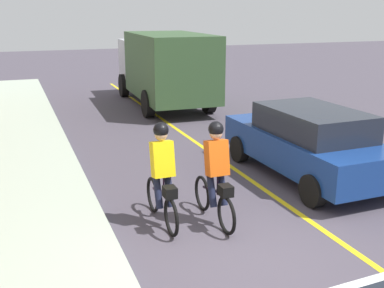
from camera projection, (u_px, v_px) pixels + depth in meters
The scene contains 6 objects.
ground_plane at pixel (249, 257), 7.16m from camera, with size 80.00×80.00×0.00m, color #47414D.
lane_line_centre at pixel (336, 239), 7.71m from camera, with size 36.00×0.12×0.01m, color yellow.
cyclist_lead at pixel (216, 174), 8.05m from camera, with size 1.71×0.36×1.83m.
cyclist_follow at pixel (162, 175), 7.99m from camera, with size 1.71×0.36×1.83m.
patrol_sedan at pixel (307, 141), 10.36m from camera, with size 4.43×1.99×1.58m.
box_truck_background at pixel (164, 66), 18.04m from camera, with size 6.79×2.73×2.78m.
Camera 1 is at (-5.68, 3.11, 3.61)m, focal length 44.17 mm.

